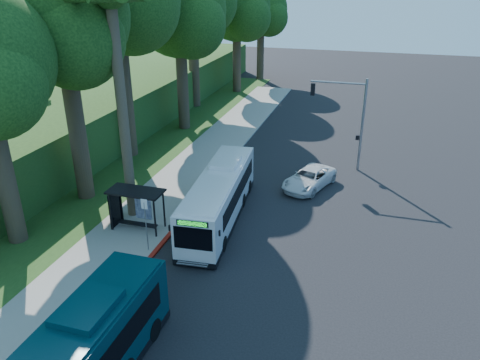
% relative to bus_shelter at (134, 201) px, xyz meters
% --- Properties ---
extents(ground, '(140.00, 140.00, 0.00)m').
position_rel_bus_shelter_xyz_m(ground, '(7.26, 2.86, -1.81)').
color(ground, black).
rests_on(ground, ground).
extents(sidewalk, '(4.50, 70.00, 0.12)m').
position_rel_bus_shelter_xyz_m(sidewalk, '(-0.04, 2.86, -1.75)').
color(sidewalk, gray).
rests_on(sidewalk, ground).
extents(red_curb, '(0.25, 30.00, 0.13)m').
position_rel_bus_shelter_xyz_m(red_curb, '(2.26, -1.14, -1.74)').
color(red_curb, maroon).
rests_on(red_curb, ground).
extents(grass_verge, '(8.00, 70.00, 0.06)m').
position_rel_bus_shelter_xyz_m(grass_verge, '(-5.74, 7.86, -1.78)').
color(grass_verge, '#234719').
rests_on(grass_verge, ground).
extents(bus_shelter, '(3.20, 1.51, 2.55)m').
position_rel_bus_shelter_xyz_m(bus_shelter, '(0.00, 0.00, 0.00)').
color(bus_shelter, black).
rests_on(bus_shelter, ground).
extents(stop_sign_pole, '(0.35, 0.06, 3.17)m').
position_rel_bus_shelter_xyz_m(stop_sign_pole, '(1.86, -2.14, 0.28)').
color(stop_sign_pole, gray).
rests_on(stop_sign_pole, ground).
extents(traffic_signal_pole, '(4.10, 0.30, 7.00)m').
position_rel_bus_shelter_xyz_m(traffic_signal_pole, '(11.04, 12.86, 2.62)').
color(traffic_signal_pole, gray).
rests_on(traffic_signal_pole, ground).
extents(palm_tree, '(4.20, 4.20, 14.40)m').
position_rel_bus_shelter_xyz_m(palm_tree, '(-0.94, 1.36, 10.57)').
color(palm_tree, '#4C3F2D').
rests_on(palm_tree, ground).
extents(hillside_backdrop, '(24.00, 60.00, 8.80)m').
position_rel_bus_shelter_xyz_m(hillside_backdrop, '(-19.04, 17.96, 0.63)').
color(hillside_backdrop, '#234719').
rests_on(hillside_backdrop, ground).
extents(tree_0, '(8.40, 8.00, 15.70)m').
position_rel_bus_shelter_xyz_m(tree_0, '(-5.14, 2.84, 9.40)').
color(tree_0, '#382B1E').
rests_on(tree_0, ground).
extents(tree_2, '(8.82, 8.40, 15.12)m').
position_rel_bus_shelter_xyz_m(tree_2, '(-4.64, 18.84, 8.67)').
color(tree_2, '#382B1E').
rests_on(tree_2, ground).
extents(tree_4, '(8.40, 8.00, 14.14)m').
position_rel_bus_shelter_xyz_m(tree_4, '(-4.14, 34.84, 7.92)').
color(tree_4, '#382B1E').
rests_on(tree_4, ground).
extents(tree_5, '(7.35, 7.00, 12.86)m').
position_rel_bus_shelter_xyz_m(tree_5, '(-3.16, 42.84, 7.16)').
color(tree_5, '#382B1E').
rests_on(tree_5, ground).
extents(white_bus, '(3.19, 10.94, 3.22)m').
position_rel_bus_shelter_xyz_m(white_bus, '(4.39, 2.52, -0.24)').
color(white_bus, silver).
rests_on(white_bus, ground).
extents(pickup, '(3.75, 5.32, 1.35)m').
position_rel_bus_shelter_xyz_m(pickup, '(8.95, 8.62, -1.13)').
color(pickup, silver).
rests_on(pickup, ground).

